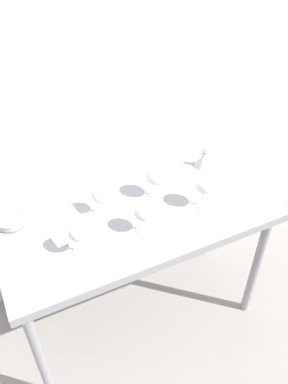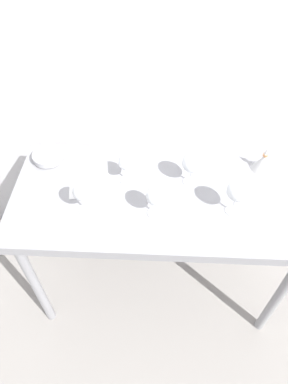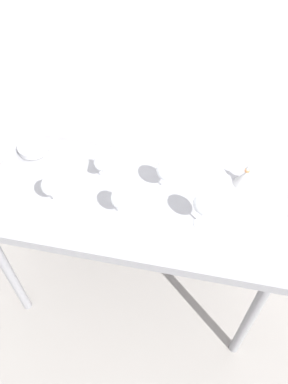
{
  "view_description": "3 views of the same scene",
  "coord_description": "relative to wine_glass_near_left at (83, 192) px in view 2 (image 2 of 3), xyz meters",
  "views": [
    {
      "loc": [
        -0.59,
        -1.31,
        2.31
      ],
      "look_at": [
        0.06,
        0.04,
        0.99
      ],
      "focal_mm": 37.7,
      "sensor_mm": 36.0,
      "label": 1
    },
    {
      "loc": [
        -0.03,
        -1.06,
        2.12
      ],
      "look_at": [
        -0.07,
        -0.05,
        0.96
      ],
      "focal_mm": 32.09,
      "sensor_mm": 36.0,
      "label": 2
    },
    {
      "loc": [
        0.27,
        -1.05,
        2.14
      ],
      "look_at": [
        0.06,
        -0.0,
        0.95
      ],
      "focal_mm": 33.11,
      "sensor_mm": 36.0,
      "label": 3
    }
  ],
  "objects": [
    {
      "name": "back_wall",
      "position": [
        0.33,
        0.6,
        0.28
      ],
      "size": [
        3.8,
        0.04,
        2.6
      ],
      "primitive_type": "cube",
      "color": "silver",
      "rests_on": "ground_plane"
    },
    {
      "name": "wine_glass_near_right",
      "position": [
        0.66,
        0.02,
        0.02
      ],
      "size": [
        0.1,
        0.1,
        0.19
      ],
      "color": "white",
      "rests_on": "steel_counter"
    },
    {
      "name": "tasting_bowl",
      "position": [
        -0.25,
        0.32,
        -0.1
      ],
      "size": [
        0.16,
        0.16,
        0.04
      ],
      "color": "beige",
      "rests_on": "steel_counter"
    },
    {
      "name": "steel_counter",
      "position": [
        0.33,
        0.1,
        -0.22
      ],
      "size": [
        1.4,
        0.65,
        0.9
      ],
      "color": "gray",
      "rests_on": "ground_plane"
    },
    {
      "name": "wine_glass_near_center",
      "position": [
        0.31,
        -0.01,
        -0.0
      ],
      "size": [
        0.09,
        0.09,
        0.17
      ],
      "color": "white",
      "rests_on": "steel_counter"
    },
    {
      "name": "decanter_funnel",
      "position": [
        0.84,
        0.3,
        -0.07
      ],
      "size": [
        0.1,
        0.1,
        0.13
      ],
      "color": "#B6B6B6",
      "rests_on": "steel_counter"
    },
    {
      "name": "ground_plane",
      "position": [
        0.33,
        0.11,
        -1.02
      ],
      "size": [
        6.0,
        6.0,
        0.0
      ],
      "primitive_type": "plane",
      "color": "gray"
    },
    {
      "name": "wine_glass_far_right",
      "position": [
        0.48,
        0.19,
        0.01
      ],
      "size": [
        0.1,
        0.1,
        0.18
      ],
      "color": "white",
      "rests_on": "steel_counter"
    },
    {
      "name": "wine_glass_near_left",
      "position": [
        0.0,
        0.0,
        0.0
      ],
      "size": [
        0.09,
        0.09,
        0.17
      ],
      "color": "white",
      "rests_on": "steel_counter"
    },
    {
      "name": "wine_glass_far_left",
      "position": [
        0.17,
        0.19,
        -0.01
      ],
      "size": [
        0.08,
        0.08,
        0.16
      ],
      "color": "white",
      "rests_on": "steel_counter"
    },
    {
      "name": "tasting_sheet_upper",
      "position": [
        -0.02,
        0.18,
        -0.12
      ],
      "size": [
        0.22,
        0.26,
        0.0
      ],
      "primitive_type": "cube",
      "rotation": [
        0.0,
        0.0,
        0.17
      ],
      "color": "white",
      "rests_on": "steel_counter"
    }
  ]
}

